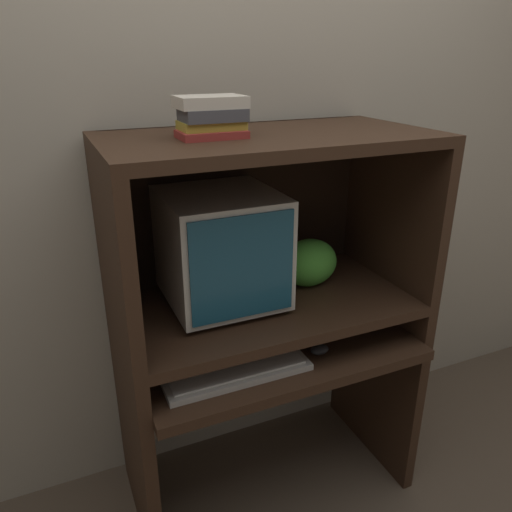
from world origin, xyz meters
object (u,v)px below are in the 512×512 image
Objects in this scene: crt_monitor at (221,248)px; snack_bag at (309,263)px; mouse at (319,350)px; book_stack at (211,116)px; keyboard at (236,370)px.

crt_monitor reaches higher than snack_bag.
mouse is 0.82m from book_stack.
keyboard is 7.09× the size of mouse.
snack_bag is (0.33, 0.00, -0.11)m from crt_monitor.
book_stack reaches higher than crt_monitor.
snack_bag reaches higher than keyboard.
snack_bag is 1.09× the size of book_stack.
keyboard is 0.48m from snack_bag.
book_stack is at bearing 149.74° from mouse.
crt_monitor is 0.83× the size of keyboard.
snack_bag is at bearing 0.35° from crt_monitor.
book_stack is (-0.37, -0.05, 0.53)m from snack_bag.
keyboard is 2.38× the size of book_stack.
keyboard is 2.19× the size of snack_bag.
crt_monitor is at bearing 139.21° from mouse.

